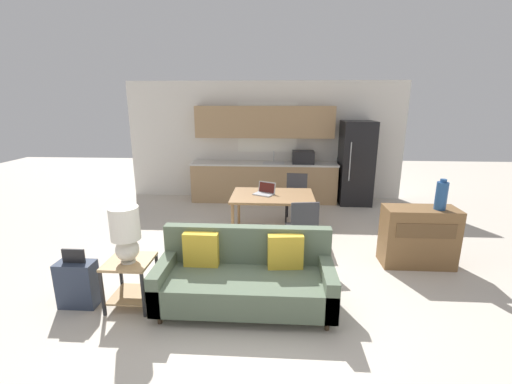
{
  "coord_description": "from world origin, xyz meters",
  "views": [
    {
      "loc": [
        0.29,
        -3.41,
        2.27
      ],
      "look_at": [
        -0.01,
        1.5,
        0.95
      ],
      "focal_mm": 24.0,
      "sensor_mm": 36.0,
      "label": 1
    }
  ],
  "objects_px": {
    "dining_table": "(272,198)",
    "dining_chair_near_right": "(303,226)",
    "vase": "(441,195)",
    "laptop": "(265,191)",
    "dining_chair_far_right": "(296,195)",
    "refrigerator": "(356,163)",
    "side_table": "(131,275)",
    "couch": "(245,277)",
    "suitcase": "(78,284)",
    "table_lamp": "(125,232)",
    "credenza": "(418,237)"
  },
  "relations": [
    {
      "from": "couch",
      "to": "dining_chair_near_right",
      "type": "height_order",
      "value": "dining_chair_near_right"
    },
    {
      "from": "side_table",
      "to": "vase",
      "type": "height_order",
      "value": "vase"
    },
    {
      "from": "vase",
      "to": "dining_chair_near_right",
      "type": "distance_m",
      "value": 1.91
    },
    {
      "from": "suitcase",
      "to": "couch",
      "type": "bearing_deg",
      "value": 4.31
    },
    {
      "from": "vase",
      "to": "laptop",
      "type": "height_order",
      "value": "vase"
    },
    {
      "from": "suitcase",
      "to": "dining_table",
      "type": "bearing_deg",
      "value": 46.2
    },
    {
      "from": "couch",
      "to": "suitcase",
      "type": "bearing_deg",
      "value": -175.69
    },
    {
      "from": "dining_chair_near_right",
      "to": "couch",
      "type": "bearing_deg",
      "value": 51.1
    },
    {
      "from": "couch",
      "to": "laptop",
      "type": "distance_m",
      "value": 2.21
    },
    {
      "from": "laptop",
      "to": "side_table",
      "type": "bearing_deg",
      "value": -95.9
    },
    {
      "from": "credenza",
      "to": "dining_chair_far_right",
      "type": "xyz_separation_m",
      "value": [
        -1.61,
        1.82,
        0.08
      ]
    },
    {
      "from": "dining_table",
      "to": "dining_chair_near_right",
      "type": "bearing_deg",
      "value": -62.79
    },
    {
      "from": "refrigerator",
      "to": "side_table",
      "type": "bearing_deg",
      "value": -128.55
    },
    {
      "from": "refrigerator",
      "to": "side_table",
      "type": "relative_size",
      "value": 3.34
    },
    {
      "from": "table_lamp",
      "to": "credenza",
      "type": "xyz_separation_m",
      "value": [
        3.62,
        1.25,
        -0.48
      ]
    },
    {
      "from": "couch",
      "to": "table_lamp",
      "type": "bearing_deg",
      "value": -174.58
    },
    {
      "from": "table_lamp",
      "to": "dining_chair_far_right",
      "type": "distance_m",
      "value": 3.69
    },
    {
      "from": "side_table",
      "to": "dining_chair_near_right",
      "type": "xyz_separation_m",
      "value": [
        2.02,
        1.32,
        0.13
      ]
    },
    {
      "from": "table_lamp",
      "to": "vase",
      "type": "relative_size",
      "value": 1.51
    },
    {
      "from": "refrigerator",
      "to": "credenza",
      "type": "bearing_deg",
      "value": -85.45
    },
    {
      "from": "couch",
      "to": "table_lamp",
      "type": "distance_m",
      "value": 1.41
    },
    {
      "from": "vase",
      "to": "laptop",
      "type": "relative_size",
      "value": 1.05
    },
    {
      "from": "couch",
      "to": "credenza",
      "type": "bearing_deg",
      "value": 25.82
    },
    {
      "from": "dining_table",
      "to": "suitcase",
      "type": "height_order",
      "value": "dining_table"
    },
    {
      "from": "couch",
      "to": "dining_chair_near_right",
      "type": "distance_m",
      "value": 1.44
    },
    {
      "from": "dining_table",
      "to": "dining_chair_far_right",
      "type": "xyz_separation_m",
      "value": [
        0.45,
        0.83,
        -0.16
      ]
    },
    {
      "from": "laptop",
      "to": "suitcase",
      "type": "distance_m",
      "value": 3.11
    },
    {
      "from": "credenza",
      "to": "side_table",
      "type": "bearing_deg",
      "value": -161.48
    },
    {
      "from": "dining_table",
      "to": "laptop",
      "type": "bearing_deg",
      "value": 159.37
    },
    {
      "from": "vase",
      "to": "dining_table",
      "type": "bearing_deg",
      "value": 155.73
    },
    {
      "from": "couch",
      "to": "vase",
      "type": "distance_m",
      "value": 2.86
    },
    {
      "from": "dining_chair_far_right",
      "to": "table_lamp",
      "type": "bearing_deg",
      "value": -116.7
    },
    {
      "from": "vase",
      "to": "dining_chair_far_right",
      "type": "distance_m",
      "value": 2.66
    },
    {
      "from": "dining_chair_near_right",
      "to": "suitcase",
      "type": "distance_m",
      "value": 2.96
    },
    {
      "from": "couch",
      "to": "dining_chair_far_right",
      "type": "height_order",
      "value": "dining_chair_far_right"
    },
    {
      "from": "dining_table",
      "to": "dining_chair_near_right",
      "type": "height_order",
      "value": "dining_chair_near_right"
    },
    {
      "from": "dining_chair_near_right",
      "to": "side_table",
      "type": "bearing_deg",
      "value": 24.7
    },
    {
      "from": "dining_chair_far_right",
      "to": "credenza",
      "type": "bearing_deg",
      "value": -41.94
    },
    {
      "from": "dining_table",
      "to": "credenza",
      "type": "bearing_deg",
      "value": -25.46
    },
    {
      "from": "dining_chair_near_right",
      "to": "suitcase",
      "type": "bearing_deg",
      "value": 19.28
    },
    {
      "from": "couch",
      "to": "laptop",
      "type": "xyz_separation_m",
      "value": [
        0.14,
        2.16,
        0.44
      ]
    },
    {
      "from": "vase",
      "to": "dining_chair_far_right",
      "type": "height_order",
      "value": "vase"
    },
    {
      "from": "credenza",
      "to": "dining_chair_far_right",
      "type": "bearing_deg",
      "value": 131.62
    },
    {
      "from": "couch",
      "to": "dining_chair_far_right",
      "type": "bearing_deg",
      "value": 76.23
    },
    {
      "from": "dining_table",
      "to": "laptop",
      "type": "relative_size",
      "value": 3.44
    },
    {
      "from": "couch",
      "to": "side_table",
      "type": "bearing_deg",
      "value": -176.23
    },
    {
      "from": "dining_table",
      "to": "laptop",
      "type": "xyz_separation_m",
      "value": [
        -0.13,
        0.05,
        0.11
      ]
    },
    {
      "from": "vase",
      "to": "side_table",
      "type": "bearing_deg",
      "value": -163.03
    },
    {
      "from": "dining_table",
      "to": "vase",
      "type": "xyz_separation_m",
      "value": [
        2.27,
        -1.03,
        0.38
      ]
    },
    {
      "from": "table_lamp",
      "to": "laptop",
      "type": "bearing_deg",
      "value": 58.04
    }
  ]
}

